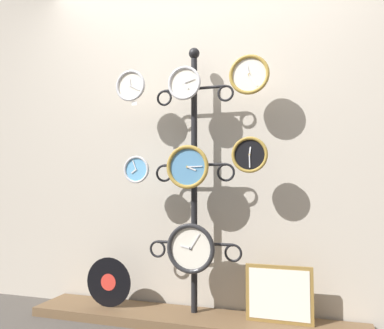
{
  "coord_description": "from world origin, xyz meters",
  "views": [
    {
      "loc": [
        0.75,
        -2.02,
        0.88
      ],
      "look_at": [
        0.0,
        0.36,
        1.04
      ],
      "focal_mm": 35.0,
      "sensor_mm": 36.0,
      "label": 1
    }
  ],
  "objects_px": {
    "clock_top_right": "(249,75)",
    "clock_middle_left": "(137,170)",
    "display_stand": "(194,219)",
    "vinyl_record": "(109,282)",
    "clock_top_center": "(184,83)",
    "picture_frame": "(279,294)",
    "clock_middle_right": "(250,155)",
    "clock_middle_center": "(188,167)",
    "clock_bottom_center": "(191,248)",
    "clock_top_left": "(131,86)"
  },
  "relations": [
    {
      "from": "clock_top_right",
      "to": "clock_middle_left",
      "type": "height_order",
      "value": "clock_top_right"
    },
    {
      "from": "display_stand",
      "to": "vinyl_record",
      "type": "height_order",
      "value": "display_stand"
    },
    {
      "from": "clock_top_center",
      "to": "clock_middle_left",
      "type": "bearing_deg",
      "value": 178.66
    },
    {
      "from": "clock_top_center",
      "to": "clock_top_right",
      "type": "relative_size",
      "value": 0.88
    },
    {
      "from": "vinyl_record",
      "to": "picture_frame",
      "type": "height_order",
      "value": "picture_frame"
    },
    {
      "from": "clock_middle_left",
      "to": "vinyl_record",
      "type": "bearing_deg",
      "value": 174.73
    },
    {
      "from": "clock_top_right",
      "to": "clock_middle_right",
      "type": "xyz_separation_m",
      "value": [
        0.0,
        -0.03,
        -0.52
      ]
    },
    {
      "from": "clock_middle_right",
      "to": "vinyl_record",
      "type": "xyz_separation_m",
      "value": [
        -1.0,
        0.04,
        -0.86
      ]
    },
    {
      "from": "vinyl_record",
      "to": "clock_middle_left",
      "type": "bearing_deg",
      "value": -5.27
    },
    {
      "from": "clock_middle_center",
      "to": "clock_bottom_center",
      "type": "distance_m",
      "value": 0.53
    },
    {
      "from": "display_stand",
      "to": "clock_middle_right",
      "type": "bearing_deg",
      "value": -15.79
    },
    {
      "from": "clock_middle_center",
      "to": "clock_middle_right",
      "type": "bearing_deg",
      "value": -2.07
    },
    {
      "from": "clock_middle_left",
      "to": "clock_middle_right",
      "type": "xyz_separation_m",
      "value": [
        0.78,
        -0.02,
        0.08
      ]
    },
    {
      "from": "clock_top_right",
      "to": "vinyl_record",
      "type": "height_order",
      "value": "clock_top_right"
    },
    {
      "from": "clock_top_center",
      "to": "clock_bottom_center",
      "type": "bearing_deg",
      "value": 3.95
    },
    {
      "from": "clock_top_center",
      "to": "clock_bottom_center",
      "type": "relative_size",
      "value": 0.71
    },
    {
      "from": "clock_top_right",
      "to": "clock_top_left",
      "type": "bearing_deg",
      "value": -178.49
    },
    {
      "from": "clock_middle_left",
      "to": "picture_frame",
      "type": "xyz_separation_m",
      "value": [
        0.94,
        0.06,
        -0.78
      ]
    },
    {
      "from": "clock_bottom_center",
      "to": "display_stand",
      "type": "bearing_deg",
      "value": 94.33
    },
    {
      "from": "clock_top_right",
      "to": "clock_top_center",
      "type": "bearing_deg",
      "value": -176.44
    },
    {
      "from": "clock_top_left",
      "to": "clock_middle_center",
      "type": "distance_m",
      "value": 0.71
    },
    {
      "from": "clock_bottom_center",
      "to": "clock_middle_right",
      "type": "bearing_deg",
      "value": -1.6
    },
    {
      "from": "clock_middle_left",
      "to": "vinyl_record",
      "type": "xyz_separation_m",
      "value": [
        -0.22,
        0.02,
        -0.78
      ]
    },
    {
      "from": "clock_top_left",
      "to": "clock_top_right",
      "type": "height_order",
      "value": "clock_top_right"
    },
    {
      "from": "clock_top_left",
      "to": "picture_frame",
      "type": "xyz_separation_m",
      "value": [
        0.99,
        0.06,
        -1.37
      ]
    },
    {
      "from": "clock_top_center",
      "to": "vinyl_record",
      "type": "xyz_separation_m",
      "value": [
        -0.57,
        0.03,
        -1.35
      ]
    },
    {
      "from": "clock_bottom_center",
      "to": "clock_middle_left",
      "type": "bearing_deg",
      "value": 179.25
    },
    {
      "from": "clock_top_left",
      "to": "clock_middle_left",
      "type": "distance_m",
      "value": 0.59
    },
    {
      "from": "clock_top_left",
      "to": "clock_middle_right",
      "type": "xyz_separation_m",
      "value": [
        0.83,
        -0.01,
        -0.51
      ]
    },
    {
      "from": "display_stand",
      "to": "clock_middle_left",
      "type": "height_order",
      "value": "display_stand"
    },
    {
      "from": "clock_top_left",
      "to": "clock_middle_right",
      "type": "height_order",
      "value": "clock_top_left"
    },
    {
      "from": "clock_middle_right",
      "to": "vinyl_record",
      "type": "relative_size",
      "value": 0.67
    },
    {
      "from": "clock_top_left",
      "to": "display_stand",
      "type": "bearing_deg",
      "value": 12.85
    },
    {
      "from": "display_stand",
      "to": "clock_bottom_center",
      "type": "height_order",
      "value": "display_stand"
    },
    {
      "from": "clock_top_right",
      "to": "clock_middle_right",
      "type": "height_order",
      "value": "clock_top_right"
    },
    {
      "from": "clock_bottom_center",
      "to": "vinyl_record",
      "type": "distance_m",
      "value": 0.67
    },
    {
      "from": "clock_middle_center",
      "to": "clock_middle_right",
      "type": "distance_m",
      "value": 0.42
    },
    {
      "from": "picture_frame",
      "to": "clock_top_right",
      "type": "bearing_deg",
      "value": -167.35
    },
    {
      "from": "display_stand",
      "to": "clock_top_center",
      "type": "relative_size",
      "value": 8.06
    },
    {
      "from": "display_stand",
      "to": "clock_top_right",
      "type": "distance_m",
      "value": 1.02
    },
    {
      "from": "clock_middle_center",
      "to": "clock_middle_right",
      "type": "relative_size",
      "value": 1.27
    },
    {
      "from": "clock_top_center",
      "to": "clock_middle_left",
      "type": "distance_m",
      "value": 0.67
    },
    {
      "from": "clock_middle_center",
      "to": "clock_middle_left",
      "type": "bearing_deg",
      "value": 179.83
    },
    {
      "from": "clock_middle_right",
      "to": "clock_middle_left",
      "type": "bearing_deg",
      "value": 178.83
    },
    {
      "from": "clock_middle_left",
      "to": "clock_bottom_center",
      "type": "distance_m",
      "value": 0.65
    },
    {
      "from": "clock_middle_left",
      "to": "clock_middle_center",
      "type": "bearing_deg",
      "value": -0.17
    },
    {
      "from": "clock_middle_right",
      "to": "clock_top_center",
      "type": "bearing_deg",
      "value": 178.97
    },
    {
      "from": "display_stand",
      "to": "clock_middle_left",
      "type": "bearing_deg",
      "value": -166.03
    },
    {
      "from": "clock_middle_left",
      "to": "clock_middle_center",
      "type": "height_order",
      "value": "clock_middle_center"
    },
    {
      "from": "clock_middle_right",
      "to": "clock_top_right",
      "type": "bearing_deg",
      "value": 94.75
    }
  ]
}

